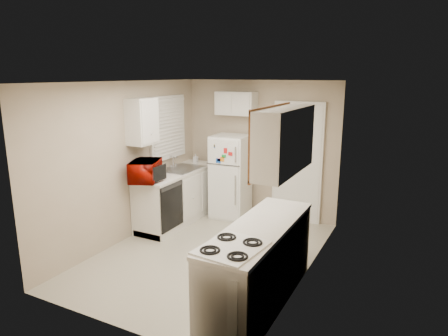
% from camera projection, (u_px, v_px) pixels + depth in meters
% --- Properties ---
extents(floor, '(3.80, 3.80, 0.00)m').
position_uv_depth(floor, '(208.00, 253.00, 5.70)').
color(floor, beige).
rests_on(floor, ground).
extents(ceiling, '(3.80, 3.80, 0.00)m').
position_uv_depth(ceiling, '(206.00, 82.00, 5.14)').
color(ceiling, white).
rests_on(ceiling, floor).
extents(wall_left, '(3.80, 3.80, 0.00)m').
position_uv_depth(wall_left, '(127.00, 162.00, 6.04)').
color(wall_left, tan).
rests_on(wall_left, floor).
extents(wall_right, '(3.80, 3.80, 0.00)m').
position_uv_depth(wall_right, '(309.00, 185.00, 4.80)').
color(wall_right, tan).
rests_on(wall_right, floor).
extents(wall_back, '(2.80, 2.80, 0.00)m').
position_uv_depth(wall_back, '(260.00, 149.00, 7.07)').
color(wall_back, tan).
rests_on(wall_back, floor).
extents(wall_front, '(2.80, 2.80, 0.00)m').
position_uv_depth(wall_front, '(109.00, 215.00, 3.77)').
color(wall_front, tan).
rests_on(wall_front, floor).
extents(left_counter, '(0.60, 1.80, 0.90)m').
position_uv_depth(left_counter, '(178.00, 196.00, 6.86)').
color(left_counter, silver).
rests_on(left_counter, floor).
extents(dishwasher, '(0.03, 0.58, 0.72)m').
position_uv_depth(dishwasher, '(172.00, 206.00, 6.20)').
color(dishwasher, black).
rests_on(dishwasher, floor).
extents(sink, '(0.54, 0.74, 0.16)m').
position_uv_depth(sink, '(182.00, 171.00, 6.90)').
color(sink, gray).
rests_on(sink, left_counter).
extents(microwave, '(0.66, 0.52, 0.38)m').
position_uv_depth(microwave, '(145.00, 172.00, 6.07)').
color(microwave, '#7E0700').
rests_on(microwave, left_counter).
extents(soap_bottle, '(0.08, 0.08, 0.16)m').
position_uv_depth(soap_bottle, '(196.00, 157.00, 7.36)').
color(soap_bottle, silver).
rests_on(soap_bottle, left_counter).
extents(window_blinds, '(0.10, 0.98, 1.08)m').
position_uv_depth(window_blinds, '(168.00, 128.00, 6.84)').
color(window_blinds, silver).
rests_on(window_blinds, wall_left).
extents(upper_cabinet_left, '(0.30, 0.45, 0.70)m').
position_uv_depth(upper_cabinet_left, '(142.00, 121.00, 6.03)').
color(upper_cabinet_left, silver).
rests_on(upper_cabinet_left, wall_left).
extents(refrigerator, '(0.63, 0.62, 1.47)m').
position_uv_depth(refrigerator, '(231.00, 177.00, 7.03)').
color(refrigerator, white).
rests_on(refrigerator, floor).
extents(cabinet_over_fridge, '(0.70, 0.30, 0.40)m').
position_uv_depth(cabinet_over_fridge, '(236.00, 103.00, 6.93)').
color(cabinet_over_fridge, silver).
rests_on(cabinet_over_fridge, wall_back).
extents(interior_door, '(0.86, 0.06, 2.08)m').
position_uv_depth(interior_door, '(297.00, 163.00, 6.76)').
color(interior_door, white).
rests_on(interior_door, floor).
extents(right_counter, '(0.60, 2.00, 0.90)m').
position_uv_depth(right_counter, '(259.00, 264.00, 4.41)').
color(right_counter, silver).
rests_on(right_counter, floor).
extents(stove, '(0.60, 0.71, 0.79)m').
position_uv_depth(stove, '(232.00, 296.00, 3.87)').
color(stove, white).
rests_on(stove, floor).
extents(upper_cabinet_right, '(0.30, 1.20, 0.70)m').
position_uv_depth(upper_cabinet_right, '(285.00, 141.00, 4.29)').
color(upper_cabinet_right, silver).
rests_on(upper_cabinet_right, wall_right).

